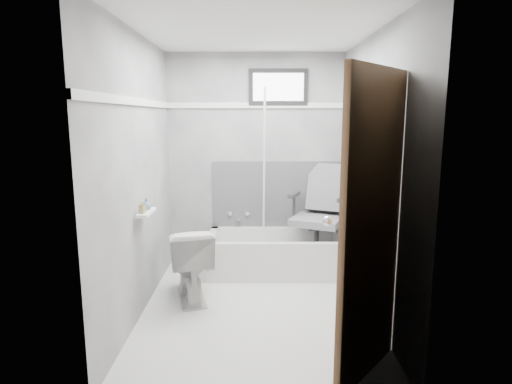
{
  "coord_description": "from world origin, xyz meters",
  "views": [
    {
      "loc": [
        -0.01,
        -3.6,
        1.71
      ],
      "look_at": [
        0.0,
        0.35,
        1.0
      ],
      "focal_mm": 30.0,
      "sensor_mm": 36.0,
      "label": 1
    }
  ],
  "objects_px": {
    "bathtub": "(277,253)",
    "soap_bottle_b": "(147,204)",
    "soap_bottle_a": "(142,207)",
    "door": "(430,243)",
    "office_chair": "(317,213)",
    "toilet": "(190,263)"
  },
  "relations": [
    {
      "from": "soap_bottle_a",
      "to": "soap_bottle_b",
      "type": "distance_m",
      "value": 0.14
    },
    {
      "from": "toilet",
      "to": "soap_bottle_b",
      "type": "xyz_separation_m",
      "value": [
        -0.32,
        -0.24,
        0.61
      ]
    },
    {
      "from": "office_chair",
      "to": "soap_bottle_a",
      "type": "bearing_deg",
      "value": -121.73
    },
    {
      "from": "bathtub",
      "to": "soap_bottle_a",
      "type": "xyz_separation_m",
      "value": [
        -1.17,
        -1.08,
        0.76
      ]
    },
    {
      "from": "soap_bottle_a",
      "to": "toilet",
      "type": "bearing_deg",
      "value": 49.73
    },
    {
      "from": "door",
      "to": "bathtub",
      "type": "bearing_deg",
      "value": 108.75
    },
    {
      "from": "bathtub",
      "to": "soap_bottle_b",
      "type": "distance_m",
      "value": 1.68
    },
    {
      "from": "door",
      "to": "soap_bottle_b",
      "type": "bearing_deg",
      "value": 146.59
    },
    {
      "from": "toilet",
      "to": "bathtub",
      "type": "bearing_deg",
      "value": -155.08
    },
    {
      "from": "bathtub",
      "to": "office_chair",
      "type": "relative_size",
      "value": 1.42
    },
    {
      "from": "bathtub",
      "to": "toilet",
      "type": "relative_size",
      "value": 2.13
    },
    {
      "from": "toilet",
      "to": "soap_bottle_a",
      "type": "relative_size",
      "value": 7.1
    },
    {
      "from": "office_chair",
      "to": "soap_bottle_b",
      "type": "xyz_separation_m",
      "value": [
        -1.61,
        -0.99,
        0.31
      ]
    },
    {
      "from": "bathtub",
      "to": "soap_bottle_b",
      "type": "xyz_separation_m",
      "value": [
        -1.17,
        -0.94,
        0.75
      ]
    },
    {
      "from": "soap_bottle_a",
      "to": "door",
      "type": "bearing_deg",
      "value": -30.4
    },
    {
      "from": "door",
      "to": "soap_bottle_b",
      "type": "height_order",
      "value": "door"
    },
    {
      "from": "toilet",
      "to": "soap_bottle_b",
      "type": "bearing_deg",
      "value": 21.85
    },
    {
      "from": "door",
      "to": "office_chair",
      "type": "bearing_deg",
      "value": 97.72
    },
    {
      "from": "office_chair",
      "to": "toilet",
      "type": "bearing_deg",
      "value": -126.58
    },
    {
      "from": "office_chair",
      "to": "soap_bottle_a",
      "type": "height_order",
      "value": "office_chair"
    },
    {
      "from": "toilet",
      "to": "soap_bottle_b",
      "type": "height_order",
      "value": "soap_bottle_b"
    },
    {
      "from": "toilet",
      "to": "soap_bottle_b",
      "type": "distance_m",
      "value": 0.73
    }
  ]
}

